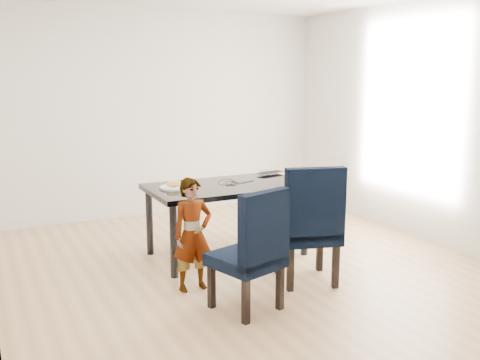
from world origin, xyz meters
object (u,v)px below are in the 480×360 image
child (193,234)px  chair_right (307,223)px  laptop (268,173)px  plate (175,187)px  dining_table (227,220)px  chair_left (246,249)px

child → chair_right: bearing=-18.5°
child → laptop: (1.34, 1.05, 0.27)m
chair_right → child: (-0.99, 0.28, -0.05)m
plate → laptop: (1.22, 0.28, 0.00)m
dining_table → child: child is taller
dining_table → chair_left: chair_left is taller
chair_left → dining_table: bearing=54.4°
chair_right → plate: 1.38m
chair_left → chair_right: (0.77, 0.29, 0.04)m
plate → child: bearing=-99.2°
child → chair_left: bearing=-71.4°
child → plate: child is taller
dining_table → chair_right: 1.05m
child → laptop: size_ratio=3.03×
child → laptop: child is taller
chair_left → plate: size_ratio=3.27×
dining_table → chair_left: 1.35m
chair_left → chair_right: bearing=4.2°
dining_table → child: (-0.66, -0.70, 0.12)m
dining_table → child: size_ratio=1.61×
chair_right → child: bearing=-179.0°
laptop → plate: bearing=1.2°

